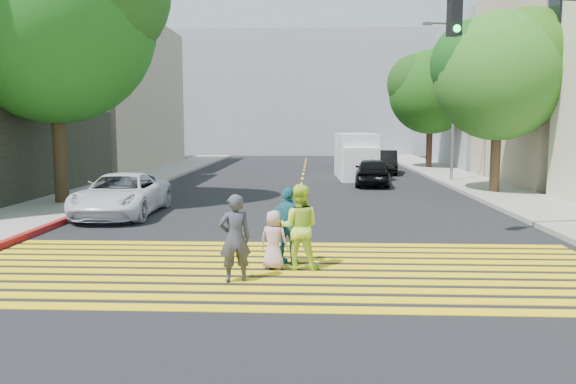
# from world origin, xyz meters

# --- Properties ---
(ground) EXTENTS (120.00, 120.00, 0.00)m
(ground) POSITION_xyz_m (0.00, 0.00, 0.00)
(ground) COLOR black
(sidewalk_left) EXTENTS (3.00, 40.00, 0.15)m
(sidewalk_left) POSITION_xyz_m (-8.50, 22.00, 0.07)
(sidewalk_left) COLOR gray
(sidewalk_left) RESTS_ON ground
(sidewalk_right) EXTENTS (3.00, 60.00, 0.15)m
(sidewalk_right) POSITION_xyz_m (8.50, 15.00, 0.07)
(sidewalk_right) COLOR gray
(sidewalk_right) RESTS_ON ground
(curb_red) EXTENTS (0.20, 8.00, 0.16)m
(curb_red) POSITION_xyz_m (-6.90, 6.00, 0.08)
(curb_red) COLOR maroon
(curb_red) RESTS_ON ground
(crosswalk) EXTENTS (13.40, 5.30, 0.01)m
(crosswalk) POSITION_xyz_m (0.00, 1.28, 0.01)
(crosswalk) COLOR yellow
(crosswalk) RESTS_ON ground
(lane_line) EXTENTS (0.12, 34.40, 0.01)m
(lane_line) POSITION_xyz_m (0.00, 22.50, 0.01)
(lane_line) COLOR yellow
(lane_line) RESTS_ON ground
(building_left_tan) EXTENTS (12.00, 16.00, 10.00)m
(building_left_tan) POSITION_xyz_m (-16.00, 28.00, 5.00)
(building_left_tan) COLOR tan
(building_left_tan) RESTS_ON ground
(building_right_grey) EXTENTS (10.00, 10.00, 10.00)m
(building_right_grey) POSITION_xyz_m (15.00, 30.00, 5.00)
(building_right_grey) COLOR gray
(building_right_grey) RESTS_ON ground
(backdrop_block) EXTENTS (30.00, 8.00, 12.00)m
(backdrop_block) POSITION_xyz_m (0.00, 48.00, 6.00)
(backdrop_block) COLOR gray
(backdrop_block) RESTS_ON ground
(tree_left) EXTENTS (8.93, 8.52, 10.31)m
(tree_left) POSITION_xyz_m (-8.49, 10.09, 6.95)
(tree_left) COLOR #3A2914
(tree_left) RESTS_ON ground
(tree_right_near) EXTENTS (6.97, 6.71, 7.73)m
(tree_right_near) POSITION_xyz_m (8.34, 14.09, 5.23)
(tree_right_near) COLOR #412D20
(tree_right_near) RESTS_ON ground
(tree_right_far) EXTENTS (6.20, 5.68, 8.00)m
(tree_right_far) POSITION_xyz_m (8.41, 27.98, 5.40)
(tree_right_far) COLOR #4C2218
(tree_right_far) RESTS_ON ground
(pedestrian_man) EXTENTS (0.70, 0.57, 1.67)m
(pedestrian_man) POSITION_xyz_m (-0.88, 0.38, 0.84)
(pedestrian_man) COLOR #393846
(pedestrian_man) RESTS_ON ground
(pedestrian_woman) EXTENTS (0.89, 0.71, 1.75)m
(pedestrian_woman) POSITION_xyz_m (0.29, 1.39, 0.87)
(pedestrian_woman) COLOR #C0E83E
(pedestrian_woman) RESTS_ON ground
(pedestrian_child) EXTENTS (0.69, 0.56, 1.22)m
(pedestrian_child) POSITION_xyz_m (-0.22, 1.37, 0.61)
(pedestrian_child) COLOR #C494A6
(pedestrian_child) RESTS_ON ground
(pedestrian_extra) EXTENTS (1.04, 0.69, 1.65)m
(pedestrian_extra) POSITION_xyz_m (0.07, 1.73, 0.82)
(pedestrian_extra) COLOR teal
(pedestrian_extra) RESTS_ON ground
(white_sedan) EXTENTS (2.40, 5.00, 1.37)m
(white_sedan) POSITION_xyz_m (-5.65, 7.99, 0.69)
(white_sedan) COLOR silver
(white_sedan) RESTS_ON ground
(dark_car_near) EXTENTS (1.97, 4.18, 1.38)m
(dark_car_near) POSITION_xyz_m (3.47, 17.48, 0.69)
(dark_car_near) COLOR black
(dark_car_near) RESTS_ON ground
(silver_car) EXTENTS (2.28, 5.12, 1.46)m
(silver_car) POSITION_xyz_m (3.53, 30.72, 0.73)
(silver_car) COLOR gray
(silver_car) RESTS_ON ground
(dark_car_parked) EXTENTS (1.98, 4.42, 1.41)m
(dark_car_parked) POSITION_xyz_m (4.95, 24.41, 0.70)
(dark_car_parked) COLOR black
(dark_car_parked) RESTS_ON ground
(white_van) EXTENTS (2.16, 5.32, 2.48)m
(white_van) POSITION_xyz_m (2.97, 21.23, 1.17)
(white_van) COLOR silver
(white_van) RESTS_ON ground
(traffic_signal) EXTENTS (4.34, 1.27, 6.48)m
(traffic_signal) POSITION_xyz_m (6.76, 4.63, 4.19)
(traffic_signal) COLOR black
(traffic_signal) RESTS_ON ground
(street_lamp) EXTENTS (1.83, 0.55, 8.15)m
(street_lamp) POSITION_xyz_m (7.56, 19.21, 4.68)
(street_lamp) COLOR gray
(street_lamp) RESTS_ON ground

